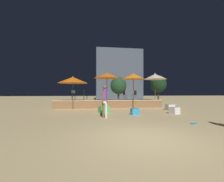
# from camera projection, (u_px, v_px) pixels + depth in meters

# --- Properties ---
(ground_plane) EXTENTS (120.00, 120.00, 0.00)m
(ground_plane) POSITION_uv_depth(u_px,v_px,m) (145.00, 139.00, 4.70)
(ground_plane) COLOR tan
(wooden_deck) EXTENTS (10.13, 2.98, 0.76)m
(wooden_deck) POSITION_uv_depth(u_px,v_px,m) (108.00, 103.00, 15.13)
(wooden_deck) COLOR olive
(wooden_deck) RESTS_ON ground
(patio_umbrella_0) EXTENTS (2.08, 2.08, 3.29)m
(patio_umbrella_0) POSITION_uv_depth(u_px,v_px,m) (133.00, 76.00, 13.74)
(patio_umbrella_0) COLOR brown
(patio_umbrella_0) RESTS_ON ground
(patio_umbrella_1) EXTENTS (2.32, 2.32, 3.29)m
(patio_umbrella_1) POSITION_uv_depth(u_px,v_px,m) (107.00, 76.00, 13.49)
(patio_umbrella_1) COLOR brown
(patio_umbrella_1) RESTS_ON ground
(patio_umbrella_2) EXTENTS (2.57, 2.57, 2.88)m
(patio_umbrella_2) POSITION_uv_depth(u_px,v_px,m) (73.00, 80.00, 13.00)
(patio_umbrella_2) COLOR brown
(patio_umbrella_2) RESTS_ON ground
(patio_umbrella_3) EXTENTS (2.15, 2.15, 3.32)m
(patio_umbrella_3) POSITION_uv_depth(u_px,v_px,m) (155.00, 77.00, 14.42)
(patio_umbrella_3) COLOR brown
(patio_umbrella_3) RESTS_ON ground
(cube_seat_0) EXTENTS (0.81, 0.81, 0.49)m
(cube_seat_0) POSITION_uv_depth(u_px,v_px,m) (104.00, 109.00, 10.64)
(cube_seat_0) COLOR #4CC651
(cube_seat_0) RESTS_ON ground
(cube_seat_1) EXTENTS (0.57, 0.57, 0.48)m
(cube_seat_1) POSITION_uv_depth(u_px,v_px,m) (170.00, 107.00, 12.20)
(cube_seat_1) COLOR white
(cube_seat_1) RESTS_ON ground
(cube_seat_2) EXTENTS (0.49, 0.49, 0.41)m
(cube_seat_2) POSITION_uv_depth(u_px,v_px,m) (135.00, 112.00, 9.72)
(cube_seat_2) COLOR #2D9EDB
(cube_seat_2) RESTS_ON ground
(cube_seat_3) EXTENTS (0.66, 0.66, 0.45)m
(cube_seat_3) POSITION_uv_depth(u_px,v_px,m) (174.00, 110.00, 10.16)
(cube_seat_3) COLOR white
(cube_seat_3) RESTS_ON ground
(person_0) EXTENTS (0.38, 0.55, 1.88)m
(person_0) POSITION_uv_depth(u_px,v_px,m) (105.00, 99.00, 8.52)
(person_0) COLOR white
(person_0) RESTS_ON ground
(bistro_chair_0) EXTENTS (0.48, 0.48, 0.90)m
(bistro_chair_0) POSITION_uv_depth(u_px,v_px,m) (135.00, 94.00, 14.90)
(bistro_chair_0) COLOR #47474C
(bistro_chair_0) RESTS_ON wooden_deck
(bistro_chair_1) EXTENTS (0.42, 0.42, 0.90)m
(bistro_chair_1) POSITION_uv_depth(u_px,v_px,m) (85.00, 94.00, 14.47)
(bistro_chair_1) COLOR #1E4C47
(bistro_chair_1) RESTS_ON wooden_deck
(bistro_chair_2) EXTENTS (0.46, 0.46, 0.90)m
(bistro_chair_2) POSITION_uv_depth(u_px,v_px,m) (125.00, 94.00, 15.74)
(bistro_chair_2) COLOR #47474C
(bistro_chair_2) RESTS_ON wooden_deck
(bistro_chair_3) EXTENTS (0.42, 0.42, 0.90)m
(bistro_chair_3) POSITION_uv_depth(u_px,v_px,m) (73.00, 94.00, 15.04)
(bistro_chair_3) COLOR #1E4C47
(bistro_chair_3) RESTS_ON wooden_deck
(frisbee_disc) EXTENTS (0.28, 0.28, 0.03)m
(frisbee_disc) POSITION_uv_depth(u_px,v_px,m) (194.00, 124.00, 6.83)
(frisbee_disc) COLOR #33B2D8
(frisbee_disc) RESTS_ON ground
(background_tree_0) EXTENTS (2.77, 2.77, 4.47)m
(background_tree_0) POSITION_uv_depth(u_px,v_px,m) (158.00, 84.00, 26.14)
(background_tree_0) COLOR #3D2B1C
(background_tree_0) RESTS_ON ground
(background_tree_1) EXTENTS (2.34, 2.34, 3.76)m
(background_tree_1) POSITION_uv_depth(u_px,v_px,m) (118.00, 86.00, 21.98)
(background_tree_1) COLOR #3D2B1C
(background_tree_1) RESTS_ON ground
(distant_building) EXTENTS (8.93, 3.25, 9.81)m
(distant_building) POSITION_uv_depth(u_px,v_px,m) (119.00, 75.00, 29.47)
(distant_building) COLOR #4C5666
(distant_building) RESTS_ON ground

